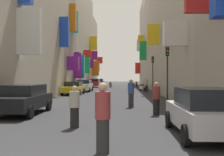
{
  "coord_description": "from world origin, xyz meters",
  "views": [
    {
      "loc": [
        1.28,
        -3.24,
        1.87
      ],
      "look_at": [
        0.08,
        23.89,
        1.73
      ],
      "focal_mm": 42.84,
      "sensor_mm": 36.0,
      "label": 1
    }
  ],
  "objects_px": {
    "parked_car_silver": "(204,111)",
    "pedestrian_crossing": "(147,85)",
    "pedestrian_mid_street": "(75,107)",
    "scooter_orange": "(136,84)",
    "parked_car_yellow": "(73,88)",
    "scooter_white": "(142,87)",
    "pedestrian_far_away": "(156,99)",
    "scooter_red": "(130,85)",
    "parked_car_blue": "(99,82)",
    "scooter_blue": "(133,85)",
    "traffic_light_far_corner": "(153,68)",
    "pedestrian_near_right": "(103,118)",
    "traffic_light_near_corner": "(167,64)",
    "pedestrian_near_left": "(131,93)",
    "parked_car_white": "(84,85)",
    "parked_car_black": "(24,99)",
    "scooter_silver": "(110,85)",
    "parked_car_red": "(95,83)"
  },
  "relations": [
    {
      "from": "scooter_orange",
      "to": "pedestrian_near_left",
      "type": "height_order",
      "value": "pedestrian_near_left"
    },
    {
      "from": "scooter_white",
      "to": "pedestrian_far_away",
      "type": "height_order",
      "value": "pedestrian_far_away"
    },
    {
      "from": "pedestrian_crossing",
      "to": "pedestrian_near_right",
      "type": "xyz_separation_m",
      "value": [
        -3.31,
        -26.43,
        0.06
      ]
    },
    {
      "from": "scooter_blue",
      "to": "pedestrian_near_right",
      "type": "xyz_separation_m",
      "value": [
        -1.95,
        -36.31,
        0.4
      ]
    },
    {
      "from": "scooter_orange",
      "to": "pedestrian_near_left",
      "type": "xyz_separation_m",
      "value": [
        -1.89,
        -32.97,
        0.4
      ]
    },
    {
      "from": "parked_car_black",
      "to": "parked_car_yellow",
      "type": "bearing_deg",
      "value": 90.89
    },
    {
      "from": "scooter_orange",
      "to": "traffic_light_far_corner",
      "type": "height_order",
      "value": "traffic_light_far_corner"
    },
    {
      "from": "pedestrian_near_right",
      "to": "traffic_light_near_corner",
      "type": "height_order",
      "value": "traffic_light_near_corner"
    },
    {
      "from": "parked_car_silver",
      "to": "pedestrian_crossing",
      "type": "xyz_separation_m",
      "value": [
        0.27,
        24.41,
        0.02
      ]
    },
    {
      "from": "parked_car_silver",
      "to": "parked_car_blue",
      "type": "height_order",
      "value": "parked_car_silver"
    },
    {
      "from": "parked_car_silver",
      "to": "scooter_white",
      "type": "distance_m",
      "value": 26.2
    },
    {
      "from": "pedestrian_near_left",
      "to": "pedestrian_far_away",
      "type": "distance_m",
      "value": 3.39
    },
    {
      "from": "pedestrian_near_right",
      "to": "scooter_red",
      "type": "bearing_deg",
      "value": 87.79
    },
    {
      "from": "parked_car_black",
      "to": "parked_car_silver",
      "type": "bearing_deg",
      "value": -31.5
    },
    {
      "from": "scooter_red",
      "to": "pedestrian_far_away",
      "type": "distance_m",
      "value": 33.59
    },
    {
      "from": "parked_car_white",
      "to": "scooter_blue",
      "type": "height_order",
      "value": "parked_car_white"
    },
    {
      "from": "scooter_orange",
      "to": "scooter_blue",
      "type": "height_order",
      "value": "same"
    },
    {
      "from": "scooter_orange",
      "to": "scooter_red",
      "type": "distance_m",
      "value": 2.88
    },
    {
      "from": "parked_car_black",
      "to": "parked_car_blue",
      "type": "height_order",
      "value": "parked_car_black"
    },
    {
      "from": "parked_car_blue",
      "to": "scooter_blue",
      "type": "height_order",
      "value": "parked_car_blue"
    },
    {
      "from": "scooter_red",
      "to": "traffic_light_far_corner",
      "type": "distance_m",
      "value": 16.09
    },
    {
      "from": "parked_car_blue",
      "to": "scooter_blue",
      "type": "relative_size",
      "value": 2.19
    },
    {
      "from": "parked_car_silver",
      "to": "pedestrian_crossing",
      "type": "height_order",
      "value": "pedestrian_crossing"
    },
    {
      "from": "pedestrian_far_away",
      "to": "parked_car_blue",
      "type": "bearing_deg",
      "value": 98.77
    },
    {
      "from": "parked_car_red",
      "to": "pedestrian_mid_street",
      "type": "height_order",
      "value": "pedestrian_mid_street"
    },
    {
      "from": "scooter_blue",
      "to": "scooter_white",
      "type": "bearing_deg",
      "value": -83.22
    },
    {
      "from": "scooter_blue",
      "to": "parked_car_yellow",
      "type": "bearing_deg",
      "value": -113.39
    },
    {
      "from": "pedestrian_far_away",
      "to": "parked_car_silver",
      "type": "bearing_deg",
      "value": -78.24
    },
    {
      "from": "pedestrian_mid_street",
      "to": "pedestrian_far_away",
      "type": "distance_m",
      "value": 4.78
    },
    {
      "from": "pedestrian_near_right",
      "to": "pedestrian_far_away",
      "type": "xyz_separation_m",
      "value": [
        2.09,
        6.59,
        -0.07
      ]
    },
    {
      "from": "pedestrian_crossing",
      "to": "pedestrian_near_right",
      "type": "relative_size",
      "value": 0.94
    },
    {
      "from": "pedestrian_near_left",
      "to": "parked_car_yellow",
      "type": "bearing_deg",
      "value": 116.87
    },
    {
      "from": "pedestrian_far_away",
      "to": "pedestrian_crossing",
      "type": "bearing_deg",
      "value": 86.49
    },
    {
      "from": "pedestrian_mid_street",
      "to": "scooter_orange",
      "type": "bearing_deg",
      "value": 84.04
    },
    {
      "from": "parked_car_blue",
      "to": "scooter_silver",
      "type": "relative_size",
      "value": 2.3
    },
    {
      "from": "pedestrian_crossing",
      "to": "pedestrian_near_left",
      "type": "bearing_deg",
      "value": -98.07
    },
    {
      "from": "pedestrian_crossing",
      "to": "traffic_light_far_corner",
      "type": "bearing_deg",
      "value": -74.95
    },
    {
      "from": "parked_car_yellow",
      "to": "parked_car_blue",
      "type": "relative_size",
      "value": 0.99
    },
    {
      "from": "pedestrian_crossing",
      "to": "traffic_light_near_corner",
      "type": "height_order",
      "value": "traffic_light_near_corner"
    },
    {
      "from": "parked_car_yellow",
      "to": "scooter_white",
      "type": "bearing_deg",
      "value": 43.73
    },
    {
      "from": "parked_car_red",
      "to": "scooter_white",
      "type": "height_order",
      "value": "parked_car_red"
    },
    {
      "from": "parked_car_white",
      "to": "pedestrian_near_left",
      "type": "distance_m",
      "value": 18.04
    },
    {
      "from": "parked_car_silver",
      "to": "pedestrian_mid_street",
      "type": "height_order",
      "value": "pedestrian_mid_street"
    },
    {
      "from": "pedestrian_near_right",
      "to": "parked_car_black",
      "type": "bearing_deg",
      "value": 124.03
    },
    {
      "from": "parked_car_black",
      "to": "parked_car_blue",
      "type": "xyz_separation_m",
      "value": [
        -0.22,
        44.0,
        -0.03
      ]
    },
    {
      "from": "parked_car_white",
      "to": "traffic_light_near_corner",
      "type": "xyz_separation_m",
      "value": [
        8.35,
        -12.77,
        2.1
      ]
    },
    {
      "from": "traffic_light_near_corner",
      "to": "scooter_silver",
      "type": "bearing_deg",
      "value": 102.22
    },
    {
      "from": "scooter_orange",
      "to": "traffic_light_near_corner",
      "type": "relative_size",
      "value": 0.47
    },
    {
      "from": "pedestrian_far_away",
      "to": "scooter_red",
      "type": "bearing_deg",
      "value": 90.93
    },
    {
      "from": "pedestrian_mid_street",
      "to": "pedestrian_far_away",
      "type": "height_order",
      "value": "pedestrian_far_away"
    }
  ]
}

